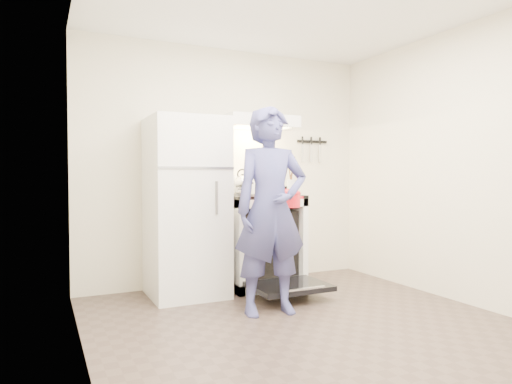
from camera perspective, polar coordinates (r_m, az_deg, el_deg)
floor at (r=3.52m, az=8.09°, el=-17.02°), size 3.60×3.60×0.00m
back_wall at (r=4.93m, az=-3.46°, el=3.21°), size 3.20×0.02×2.50m
refrigerator at (r=4.42m, az=-8.75°, el=-1.86°), size 0.70×0.70×1.70m
stove_body at (r=4.78m, az=0.60°, el=-6.26°), size 0.76×0.65×0.92m
cooktop at (r=4.73m, az=0.60°, el=-0.55°), size 0.76×0.65×0.03m
backsplash at (r=4.99m, az=-0.83°, el=0.90°), size 0.76×0.07×0.20m
oven_door at (r=4.32m, az=4.12°, el=-11.67°), size 0.70×0.54×0.04m
oven_rack at (r=4.78m, az=0.60°, el=-6.49°), size 0.60×0.52×0.01m
range_hood at (r=4.83m, az=0.21°, el=8.71°), size 0.76×0.50×0.12m
knife_strip at (r=5.41m, az=7.02°, el=6.27°), size 0.40×0.02×0.03m
pizza_stone at (r=4.88m, az=0.88°, el=-6.15°), size 0.32×0.32×0.02m
tea_kettle at (r=4.78m, az=-1.72°, el=1.27°), size 0.22×0.18×0.27m
utensil_jar at (r=4.71m, az=4.44°, el=0.77°), size 0.11×0.11×0.13m
person at (r=3.78m, az=1.89°, el=-2.32°), size 0.67×0.48×1.72m
dutch_oven at (r=4.11m, az=3.68°, el=-1.01°), size 0.34×0.27×0.23m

